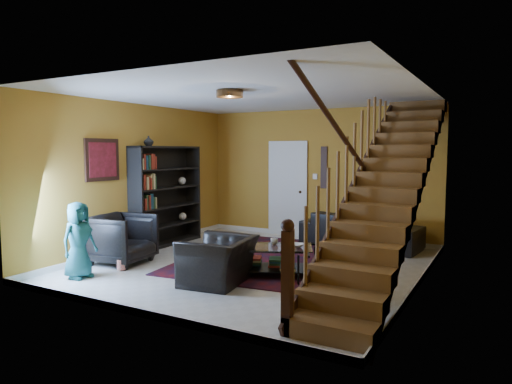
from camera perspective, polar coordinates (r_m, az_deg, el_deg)
floor at (r=7.73m, az=0.01°, el=-9.11°), size 5.50×5.50×0.00m
room at (r=9.50m, az=-3.12°, el=-6.11°), size 5.50×5.50×5.50m
staircase at (r=6.74m, az=15.99°, el=0.65°), size 0.95×5.02×3.18m
bookshelf at (r=9.41m, az=-11.08°, el=-0.67°), size 0.35×1.80×2.00m
door at (r=10.27m, az=3.99°, el=0.24°), size 0.82×0.05×2.05m
framed_picture at (r=8.39m, az=-18.67°, el=3.83°), size 0.04×0.74×0.74m
wall_hanging at (r=9.92m, az=8.48°, el=3.05°), size 0.14×0.03×0.90m
ceiling_fixture at (r=6.85m, az=-3.31°, el=12.15°), size 0.40×0.40×0.10m
rug at (r=8.13m, az=3.09°, el=-8.34°), size 3.51×3.90×0.02m
sofa at (r=9.34m, az=12.92°, el=-4.64°), size 2.39×1.14×0.67m
armchair_left at (r=8.08m, az=-16.44°, el=-5.63°), size 1.02×1.00×0.84m
armchair_right at (r=6.65m, az=-4.70°, el=-8.53°), size 1.03×1.14×0.67m
person_adult_a at (r=9.55m, az=10.37°, el=-5.62°), size 0.46×0.33×1.17m
person_adult_b at (r=9.32m, az=15.37°, el=-5.89°), size 0.59×0.47×1.20m
person_child at (r=7.35m, az=-21.29°, el=-5.61°), size 0.38×0.57×1.15m
coffee_table at (r=7.07m, az=2.18°, el=-8.33°), size 1.35×1.11×0.45m
cup_a at (r=7.16m, az=2.31°, el=-6.21°), size 0.13×0.13×0.09m
cup_b at (r=7.22m, az=2.19°, el=-6.14°), size 0.11×0.11×0.09m
bowl at (r=6.97m, az=4.98°, el=-6.69°), size 0.25×0.25×0.06m
vase at (r=8.98m, az=-13.27°, el=6.24°), size 0.18×0.18×0.19m
popcorn_bucket at (r=7.67m, az=-16.47°, el=-8.66°), size 0.19×0.19×0.16m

